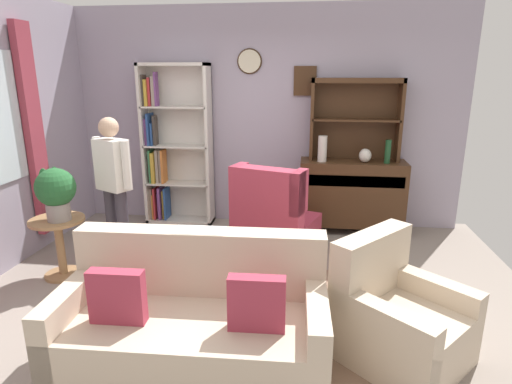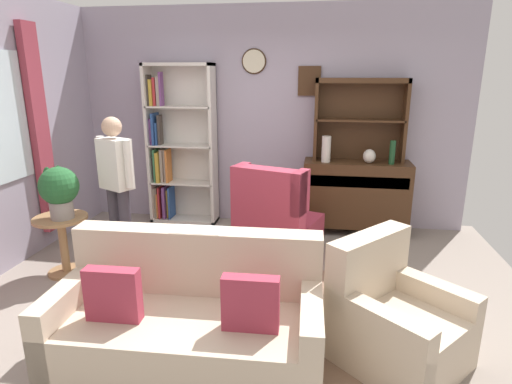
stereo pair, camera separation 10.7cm
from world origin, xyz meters
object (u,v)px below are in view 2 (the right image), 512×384
Objects in this scene: sideboard_hutch at (360,108)px; plant_stand at (63,239)px; armchair_floral at (395,323)px; vase_tall at (326,149)px; vase_round at (369,156)px; bottle_wine at (392,152)px; wingback_chair at (276,224)px; book_stack at (219,251)px; couch_floral at (190,323)px; sideboard at (355,194)px; person_reading at (117,180)px; coffee_table at (219,261)px; potted_plant_large at (59,189)px; potted_plant_small at (112,251)px; bookshelf at (176,149)px.

sideboard_hutch reaches higher than plant_stand.
armchair_floral reaches higher than plant_stand.
vase_round is at bearing 1.49° from vase_tall.
wingback_chair is (-1.30, -0.84, -0.68)m from bottle_wine.
wingback_chair reaches higher than book_stack.
wingback_chair is at bearing 122.32° from armchair_floral.
couch_floral is (-1.69, -2.71, -0.75)m from bottle_wine.
sideboard is 2.87m from person_reading.
wingback_chair is at bearing 19.47° from plant_stand.
sideboard is 1.18× the size of sideboard_hutch.
couch_floral is 1.92m from wingback_chair.
couch_floral reaches higher than coffee_table.
book_stack is (-1.68, -1.86, -0.58)m from bottle_wine.
couch_floral reaches higher than plant_stand.
vase_tall is at bearing 62.71° from coffee_table.
sideboard_hutch reaches higher than couch_floral.
coffee_table is (1.62, -0.19, -0.55)m from potted_plant_large.
sideboard_hutch is at bearing 126.48° from vase_round.
vase_tall is at bearing -154.11° from sideboard_hutch.
bottle_wine is at bearing 23.98° from potted_plant_small.
coffee_table is at bearing -19.56° from potted_plant_small.
sideboard_hutch is at bearing 30.47° from potted_plant_small.
book_stack is (1.07, -2.04, -0.52)m from bookshelf.
wingback_chair is at bearing -134.30° from sideboard.
sideboard is 0.83× the size of person_reading.
vase_round is (0.13, -0.07, 0.50)m from sideboard.
vase_round is 0.33× the size of potted_plant_large.
bookshelf is 1.39m from person_reading.
bottle_wine is at bearing 47.93° from book_stack.
coffee_table is at bearing -113.41° from wingback_chair.
potted_plant_small is at bearing 32.46° from plant_stand.
sideboard is at bearing 29.86° from potted_plant_large.
armchair_floral is 5.10× the size of book_stack.
armchair_floral is 3.00m from person_reading.
sideboard reaches higher than plant_stand.
couch_floral is 1.44m from armchair_floral.
sideboard is at bearing -2.10° from bookshelf.
potted_plant_large is 0.56m from person_reading.
armchair_floral is at bearing -57.68° from wingback_chair.
couch_floral is 8.62× the size of book_stack.
sideboard is at bearing 56.53° from book_stack.
sideboard reaches higher than potted_plant_small.
plant_stand reaches higher than coffee_table.
person_reading is (-2.14, -1.21, -0.17)m from vase_tall.
person_reading reaches higher than bottle_wine.
coffee_table is at bearing -133.74° from bottle_wine.
wingback_chair is (-1.02, 1.61, 0.09)m from armchair_floral.
wingback_chair reaches higher than couch_floral.
couch_floral is at bearing -121.89° from bottle_wine.
bookshelf is at bearing -179.46° from sideboard_hutch.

